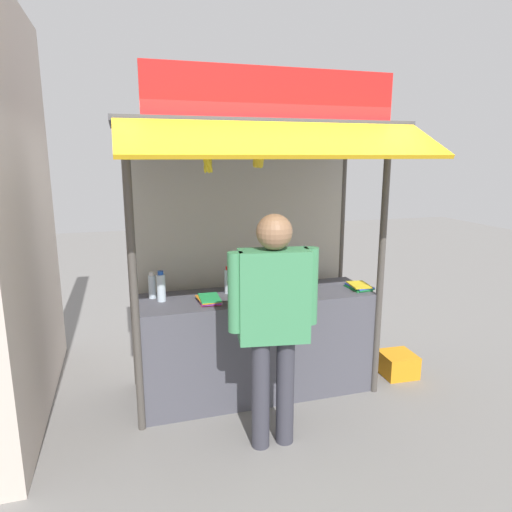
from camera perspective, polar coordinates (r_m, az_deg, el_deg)
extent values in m
plane|color=slate|center=(4.40, 0.00, -16.52)|extent=(20.00, 20.00, 0.00)
cube|color=#4C4C56|center=(4.20, 0.00, -10.95)|extent=(2.09, 0.64, 0.93)
cylinder|color=#4C4742|center=(3.51, -15.11, -3.76)|extent=(0.06, 0.06, 2.36)
cylinder|color=#4C4742|center=(4.11, 15.43, -1.42)|extent=(0.06, 0.06, 2.36)
cylinder|color=#4C4742|center=(4.25, -15.44, -0.97)|extent=(0.06, 0.06, 2.36)
cylinder|color=#4C4742|center=(4.76, 10.57, 0.68)|extent=(0.06, 0.06, 2.36)
cube|color=#B7B2A8|center=(4.40, -1.68, -0.42)|extent=(2.05, 0.04, 2.31)
cube|color=#3F3F44|center=(3.83, 0.15, 16.14)|extent=(2.29, 0.97, 0.04)
cube|color=gold|center=(3.13, 4.15, 14.44)|extent=(2.25, 0.51, 0.26)
cube|color=red|center=(3.44, 2.37, 19.82)|extent=(1.88, 0.04, 0.35)
cylinder|color=#59544C|center=(3.46, 2.05, 14.87)|extent=(1.99, 0.02, 0.02)
cylinder|color=silver|center=(4.24, 0.60, -2.36)|extent=(0.08, 0.08, 0.24)
cylinder|color=red|center=(4.20, 0.60, -0.59)|extent=(0.05, 0.05, 0.03)
cylinder|color=silver|center=(4.10, -1.65, -3.16)|extent=(0.06, 0.06, 0.20)
cylinder|color=red|center=(4.07, -1.66, -1.64)|extent=(0.04, 0.04, 0.03)
cylinder|color=silver|center=(3.91, -11.83, -3.95)|extent=(0.07, 0.07, 0.23)
cylinder|color=blue|center=(3.87, -11.91, -2.08)|extent=(0.05, 0.05, 0.03)
cylinder|color=silver|center=(4.01, -12.92, -3.79)|extent=(0.06, 0.06, 0.20)
cylinder|color=white|center=(3.98, -13.00, -2.20)|extent=(0.04, 0.04, 0.03)
cylinder|color=silver|center=(4.06, -3.51, -3.20)|extent=(0.07, 0.07, 0.22)
cylinder|color=red|center=(4.02, -3.54, -1.52)|extent=(0.04, 0.04, 0.03)
cube|color=red|center=(3.89, -1.37, -5.44)|extent=(0.23, 0.30, 0.01)
cube|color=yellow|center=(3.88, -1.24, -5.36)|extent=(0.24, 0.31, 0.01)
cube|color=orange|center=(3.89, -1.29, -5.16)|extent=(0.24, 0.31, 0.01)
cube|color=purple|center=(3.89, -1.13, -5.00)|extent=(0.24, 0.31, 0.01)
cube|color=yellow|center=(3.89, -1.19, -4.86)|extent=(0.23, 0.31, 0.01)
cube|color=green|center=(3.88, -1.17, -4.76)|extent=(0.25, 0.32, 0.01)
cube|color=black|center=(3.86, -1.18, -4.67)|extent=(0.22, 0.30, 0.01)
cube|color=yellow|center=(3.96, 5.52, -5.17)|extent=(0.18, 0.24, 0.01)
cube|color=black|center=(3.96, 5.62, -5.04)|extent=(0.18, 0.25, 0.01)
cube|color=green|center=(3.95, 5.75, -4.93)|extent=(0.17, 0.24, 0.01)
cube|color=green|center=(3.96, 5.63, -4.75)|extent=(0.19, 0.25, 0.01)
cube|color=yellow|center=(3.95, 5.60, -4.64)|extent=(0.18, 0.25, 0.01)
cube|color=orange|center=(3.94, 5.50, -4.51)|extent=(0.19, 0.25, 0.01)
cube|color=green|center=(4.31, 12.70, -3.94)|extent=(0.18, 0.25, 0.01)
cube|color=green|center=(4.31, 12.89, -3.80)|extent=(0.19, 0.25, 0.01)
cube|color=blue|center=(4.30, 12.87, -3.67)|extent=(0.19, 0.26, 0.01)
cube|color=yellow|center=(4.29, 12.82, -3.54)|extent=(0.19, 0.26, 0.01)
cube|color=red|center=(3.86, -5.86, -5.64)|extent=(0.18, 0.27, 0.01)
cube|color=purple|center=(3.84, -5.92, -5.53)|extent=(0.17, 0.26, 0.01)
cube|color=orange|center=(3.84, -6.02, -5.39)|extent=(0.18, 0.27, 0.01)
cube|color=green|center=(3.83, -5.87, -5.23)|extent=(0.17, 0.27, 0.01)
cylinder|color=#332D23|center=(3.33, -6.12, 13.82)|extent=(0.01, 0.01, 0.10)
cylinder|color=olive|center=(3.33, -6.10, 12.65)|extent=(0.04, 0.04, 0.04)
ellipsoid|color=yellow|center=(3.34, -5.82, 11.39)|extent=(0.03, 0.06, 0.13)
ellipsoid|color=yellow|center=(3.35, -6.00, 11.44)|extent=(0.07, 0.05, 0.14)
ellipsoid|color=yellow|center=(3.34, -6.32, 11.39)|extent=(0.05, 0.06, 0.14)
ellipsoid|color=yellow|center=(3.31, -6.29, 11.41)|extent=(0.06, 0.06, 0.14)
ellipsoid|color=yellow|center=(3.31, -5.92, 11.42)|extent=(0.07, 0.04, 0.13)
cylinder|color=#332D23|center=(3.42, 0.31, 14.11)|extent=(0.01, 0.01, 0.06)
cylinder|color=olive|center=(3.42, 0.31, 13.24)|extent=(0.04, 0.04, 0.04)
ellipsoid|color=yellow|center=(3.43, 0.71, 12.08)|extent=(0.04, 0.08, 0.13)
ellipsoid|color=yellow|center=(3.44, 0.42, 12.03)|extent=(0.06, 0.06, 0.14)
ellipsoid|color=yellow|center=(3.44, 0.20, 12.05)|extent=(0.07, 0.04, 0.13)
ellipsoid|color=yellow|center=(3.43, -0.06, 12.08)|extent=(0.07, 0.07, 0.14)
ellipsoid|color=yellow|center=(3.42, -0.06, 12.06)|extent=(0.04, 0.08, 0.13)
ellipsoid|color=yellow|center=(3.41, 0.16, 12.04)|extent=(0.07, 0.06, 0.14)
ellipsoid|color=yellow|center=(3.41, 0.39, 12.02)|extent=(0.06, 0.04, 0.13)
ellipsoid|color=yellow|center=(3.41, 0.58, 12.04)|extent=(0.07, 0.06, 0.14)
cylinder|color=#383842|center=(3.48, 0.58, -17.03)|extent=(0.13, 0.13, 0.84)
cylinder|color=#383842|center=(3.54, 3.68, -16.56)|extent=(0.13, 0.13, 0.84)
cube|color=#3F8C59|center=(3.21, 2.25, -5.04)|extent=(0.53, 0.29, 0.66)
cylinder|color=#3F8C59|center=(3.12, -2.60, -4.60)|extent=(0.11, 0.11, 0.56)
cylinder|color=#3F8C59|center=(3.29, 6.85, -3.76)|extent=(0.11, 0.11, 0.56)
sphere|color=#936B4C|center=(3.10, 2.32, 3.04)|extent=(0.25, 0.25, 0.25)
cube|color=orange|center=(4.84, 17.36, -12.85)|extent=(0.34, 0.34, 0.22)
cube|color=beige|center=(4.10, -27.65, 4.50)|extent=(0.20, 2.40, 3.33)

